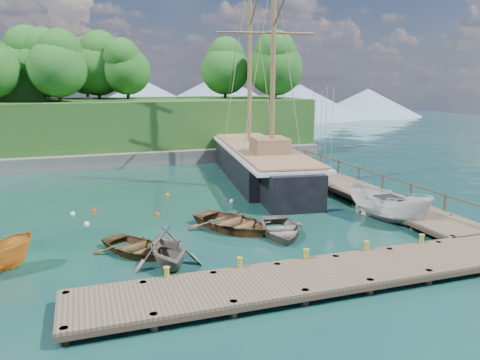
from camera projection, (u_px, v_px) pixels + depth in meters
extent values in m
plane|color=#103125|center=(227.00, 239.00, 24.26)|extent=(160.00, 160.00, 0.00)
cube|color=#4B3B2F|center=(322.00, 273.00, 18.76)|extent=(20.00, 3.20, 0.12)
cube|color=#2F271C|center=(322.00, 276.00, 18.79)|extent=(20.00, 3.20, 0.20)
cylinder|color=#2F271C|center=(65.00, 344.00, 14.61)|extent=(0.28, 0.28, 1.10)
cylinder|color=#2F271C|center=(67.00, 306.00, 17.01)|extent=(0.28, 0.28, 1.10)
cube|color=#4B3B2F|center=(348.00, 185.00, 34.24)|extent=(3.20, 24.00, 0.12)
cube|color=#2F271C|center=(348.00, 187.00, 34.27)|extent=(3.20, 24.00, 0.20)
cylinder|color=#2F271C|center=(451.00, 246.00, 23.11)|extent=(0.28, 0.28, 1.10)
cylinder|color=#2F271C|center=(271.00, 165.00, 44.76)|extent=(0.28, 0.28, 1.10)
cylinder|color=#2F271C|center=(295.00, 164.00, 45.58)|extent=(0.28, 0.28, 1.10)
cylinder|color=olive|center=(167.00, 292.00, 18.28)|extent=(0.26, 0.26, 0.45)
cylinder|color=olive|center=(240.00, 281.00, 19.22)|extent=(0.26, 0.26, 0.45)
cylinder|color=olive|center=(306.00, 272.00, 20.17)|extent=(0.26, 0.26, 0.45)
cylinder|color=olive|center=(365.00, 263.00, 21.11)|extent=(0.26, 0.26, 0.45)
cylinder|color=olive|center=(420.00, 255.00, 22.06)|extent=(0.26, 0.26, 0.45)
imported|color=#4F381D|center=(135.00, 253.00, 22.33)|extent=(4.57, 4.97, 0.84)
imported|color=#6C655A|center=(168.00, 266.00, 20.86)|extent=(3.31, 3.78, 1.91)
imported|color=brown|center=(232.00, 229.00, 25.86)|extent=(5.56, 6.11, 1.04)
imported|color=#70655B|center=(280.00, 235.00, 25.00)|extent=(3.98, 4.92, 0.90)
imported|color=silver|center=(388.00, 221.00, 27.36)|extent=(3.64, 5.91, 2.14)
cube|color=black|center=(259.00, 169.00, 39.03)|extent=(7.12, 16.11, 3.24)
cube|color=black|center=(237.00, 151.00, 48.63)|extent=(3.42, 5.23, 2.91)
cube|color=black|center=(290.00, 194.00, 30.49)|extent=(4.05, 4.45, 3.07)
cube|color=silver|center=(259.00, 150.00, 38.69)|extent=(7.84, 20.97, 0.25)
cube|color=brown|center=(259.00, 147.00, 38.64)|extent=(7.33, 20.46, 0.12)
cube|color=brown|center=(270.00, 145.00, 35.31)|extent=(2.91, 3.32, 1.20)
cylinder|color=brown|center=(231.00, 119.00, 51.46)|extent=(1.17, 6.87, 1.69)
cylinder|color=brown|center=(250.00, 43.00, 40.66)|extent=(0.36, 0.36, 17.19)
cylinder|color=brown|center=(273.00, 45.00, 33.13)|extent=(0.36, 0.36, 15.81)
cylinder|color=#8C7A59|center=(236.00, 45.00, 46.67)|extent=(1.66, 11.78, 9.98)
sphere|color=silver|center=(87.00, 225.00, 26.70)|extent=(0.34, 0.34, 0.34)
sphere|color=#F73100|center=(158.00, 215.00, 28.57)|extent=(0.31, 0.31, 0.31)
sphere|color=#F85922|center=(197.00, 216.00, 28.44)|extent=(0.31, 0.31, 0.31)
sphere|color=silver|center=(232.00, 202.00, 31.66)|extent=(0.35, 0.35, 0.35)
sphere|color=#E52F00|center=(94.00, 212.00, 29.35)|extent=(0.31, 0.31, 0.31)
sphere|color=#D85A0C|center=(167.00, 195.00, 33.41)|extent=(0.30, 0.30, 0.30)
sphere|color=white|center=(73.00, 214.00, 28.78)|extent=(0.30, 0.30, 0.30)
sphere|color=#F54D18|center=(220.00, 220.00, 27.61)|extent=(0.27, 0.27, 0.27)
cube|color=#474744|center=(70.00, 161.00, 43.82)|extent=(50.00, 4.00, 1.40)
cube|color=#214614|center=(69.00, 129.00, 48.86)|extent=(50.00, 14.00, 6.00)
cylinder|color=#382616|center=(275.00, 92.00, 51.88)|extent=(0.36, 0.36, 1.40)
sphere|color=#114E12|center=(275.00, 68.00, 51.33)|extent=(6.00, 6.00, 6.00)
cylinder|color=#382616|center=(128.00, 92.00, 51.21)|extent=(0.36, 0.36, 1.40)
sphere|color=#114E12|center=(127.00, 71.00, 50.73)|extent=(5.13, 5.13, 5.13)
cylinder|color=#382616|center=(43.00, 94.00, 47.58)|extent=(0.36, 0.36, 1.40)
sphere|color=#114E12|center=(41.00, 68.00, 47.04)|extent=(5.82, 5.82, 5.82)
cylinder|color=#382616|center=(99.00, 92.00, 52.26)|extent=(0.36, 0.36, 1.40)
sphere|color=#114E12|center=(98.00, 68.00, 51.70)|extent=(6.05, 6.05, 6.05)
cylinder|color=#382616|center=(273.00, 92.00, 52.86)|extent=(0.36, 0.36, 1.40)
sphere|color=#114E12|center=(273.00, 72.00, 52.40)|extent=(4.77, 4.77, 4.77)
cylinder|color=#382616|center=(59.00, 94.00, 44.72)|extent=(0.36, 0.36, 1.40)
sphere|color=#114E12|center=(57.00, 69.00, 44.21)|extent=(5.47, 5.47, 5.47)
cylinder|color=#382616|center=(225.00, 92.00, 53.88)|extent=(0.36, 0.36, 1.40)
sphere|color=#114E12|center=(225.00, 70.00, 53.36)|extent=(5.55, 5.55, 5.55)
cylinder|color=#382616|center=(49.00, 92.00, 54.62)|extent=(0.36, 0.36, 1.40)
sphere|color=#114E12|center=(47.00, 68.00, 54.05)|extent=(6.25, 6.25, 6.25)
cylinder|color=#382616|center=(87.00, 91.00, 56.54)|extent=(0.36, 0.36, 1.40)
sphere|color=#114E12|center=(86.00, 69.00, 55.99)|extent=(5.89, 5.89, 5.89)
cylinder|color=#382616|center=(26.00, 93.00, 47.80)|extent=(0.36, 0.36, 1.40)
sphere|color=#114E12|center=(23.00, 67.00, 47.24)|extent=(6.08, 6.08, 6.08)
cone|color=#728CA5|center=(219.00, 97.00, 94.37)|extent=(36.00, 36.00, 9.00)
cone|color=#728CA5|center=(299.00, 101.00, 100.25)|extent=(28.00, 28.00, 7.00)
cone|color=#728CA5|center=(144.00, 101.00, 89.75)|extent=(32.00, 32.00, 8.00)
cone|color=#728CA5|center=(367.00, 102.00, 105.71)|extent=(24.00, 24.00, 6.00)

